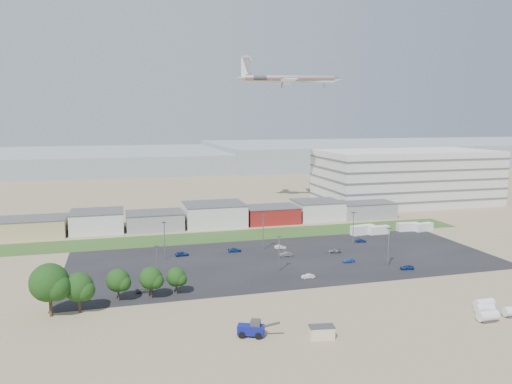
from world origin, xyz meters
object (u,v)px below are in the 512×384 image
object	(u,v)px
portable_shed	(322,332)
telehandler	(251,328)
box_trailer_a	(363,230)
airliner	(290,78)
parked_car_9	(182,254)
parked_car_8	(361,240)
parked_car_10	(144,290)
parked_car_13	(308,276)
parked_car_11	(280,247)
tree_far_left	(49,287)
parked_car_1	(349,261)
parked_car_2	(407,267)
parked_car_7	(286,254)
parked_car_12	(334,251)
parked_car_6	(235,250)
storage_tank_nw	(485,308)

from	to	relation	value
portable_shed	telehandler	distance (m)	12.94
portable_shed	telehandler	xyz separation A→B (m)	(-12.26, 4.13, 0.46)
box_trailer_a	airliner	distance (m)	82.60
portable_shed	parked_car_9	distance (m)	64.55
parked_car_8	parked_car_10	world-z (taller)	parked_car_8
telehandler	portable_shed	bearing A→B (deg)	4.45
portable_shed	parked_car_13	size ratio (longest dim) A/B	1.38
portable_shed	parked_car_11	xyz separation A→B (m)	(12.41, 61.95, -0.59)
tree_far_left	parked_car_1	distance (m)	77.68
parked_car_9	airliner	bearing A→B (deg)	-41.04
tree_far_left	airliner	distance (m)	149.80
parked_car_2	parked_car_10	bearing A→B (deg)	-86.07
parked_car_13	parked_car_2	bearing A→B (deg)	97.22
box_trailer_a	parked_car_10	distance (m)	85.34
parked_car_8	parked_car_10	xyz separation A→B (m)	(-70.10, -29.38, -0.02)
parked_car_8	parked_car_9	xyz separation A→B (m)	(-57.92, -0.81, -0.03)
box_trailer_a	parked_car_10	size ratio (longest dim) A/B	2.18
box_trailer_a	parked_car_8	xyz separation A→B (m)	(-5.68, -9.86, -1.02)
telehandler	parked_car_11	world-z (taller)	telehandler
parked_car_9	parked_car_10	world-z (taller)	parked_car_10
parked_car_10	parked_car_13	xyz separation A→B (m)	(40.15, -0.60, -0.02)
parked_car_7	parked_car_8	size ratio (longest dim) A/B	1.14
telehandler	parked_car_13	world-z (taller)	telehandler
parked_car_12	parked_car_11	bearing A→B (deg)	-115.94
portable_shed	parked_car_8	world-z (taller)	portable_shed
parked_car_6	parked_car_10	bearing A→B (deg)	137.98
portable_shed	parked_car_7	world-z (taller)	portable_shed
parked_car_7	parked_car_8	world-z (taller)	parked_car_7
portable_shed	parked_car_10	size ratio (longest dim) A/B	1.19
tree_far_left	airliner	world-z (taller)	airliner
airliner	parked_car_6	xyz separation A→B (m)	(-41.74, -71.27, -56.62)
portable_shed	parked_car_11	world-z (taller)	portable_shed
portable_shed	airliner	bearing A→B (deg)	82.52
parked_car_2	portable_shed	bearing A→B (deg)	-44.87
parked_car_8	parked_car_9	world-z (taller)	parked_car_8
parked_car_10	parked_car_6	bearing A→B (deg)	-46.80
storage_tank_nw	parked_car_10	bearing A→B (deg)	154.61
storage_tank_nw	parked_car_7	xyz separation A→B (m)	(-25.38, 51.69, -0.48)
parked_car_6	parked_car_12	world-z (taller)	parked_car_6
parked_car_1	parked_car_2	size ratio (longest dim) A/B	0.93
box_trailer_a	parked_car_11	xyz separation A→B (m)	(-33.41, -10.76, -1.02)
airliner	parked_car_2	size ratio (longest dim) A/B	13.30
airliner	telehandler	bearing A→B (deg)	-98.85
storage_tank_nw	parked_car_11	xyz separation A→B (m)	(-24.34, 60.15, -0.54)
parked_car_7	tree_far_left	bearing A→B (deg)	-65.34
parked_car_13	parked_car_11	bearing A→B (deg)	-177.03
portable_shed	storage_tank_nw	xyz separation A→B (m)	(36.75, 1.81, -0.05)
box_trailer_a	parked_car_6	distance (m)	48.94
parked_car_13	parked_car_6	bearing A→B (deg)	-150.15
telehandler	parked_car_10	world-z (taller)	telehandler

